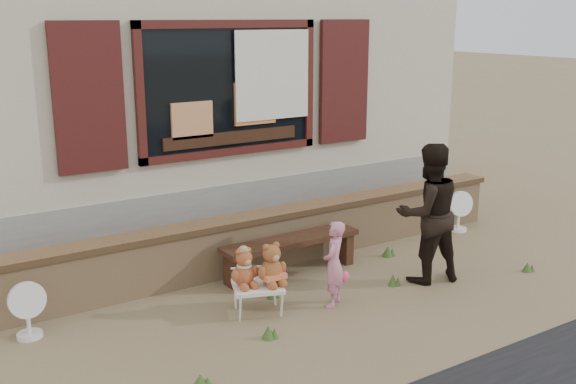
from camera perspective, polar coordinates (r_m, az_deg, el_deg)
ground at (r=7.53m, az=2.50°, el=-8.37°), size 80.00×80.00×0.00m
shopfront at (r=10.94m, az=-11.25°, el=9.45°), size 8.04×5.13×4.00m
brick_wall at (r=8.19m, az=-1.52°, el=-3.87°), size 7.10×0.36×0.67m
bench at (r=7.88m, az=0.25°, el=-4.75°), size 1.74×0.39×0.44m
folding_chair at (r=6.91m, az=-2.57°, el=-8.07°), size 0.62×0.59×0.30m
teddy_bear_left at (r=6.80m, az=-3.76°, el=-6.34°), size 0.37×0.35×0.41m
teddy_bear_right at (r=6.84m, az=-1.43°, el=-6.03°), size 0.41×0.38×0.45m
child at (r=7.02m, az=3.90°, el=-6.09°), size 0.40×0.38×0.92m
adult at (r=7.72m, az=11.79°, el=-1.77°), size 0.89×0.76×1.60m
fan_left at (r=6.85m, az=-21.22°, el=-9.25°), size 0.35×0.24×0.57m
fan_right at (r=9.77m, az=14.27°, el=-1.54°), size 0.38×0.25×0.58m
grass_tufts at (r=7.17m, az=4.42°, el=-9.02°), size 4.53×1.70×0.14m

